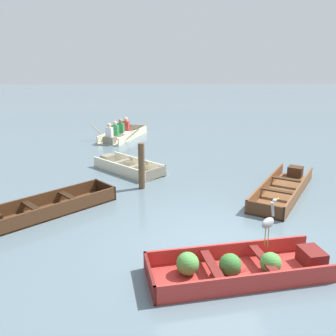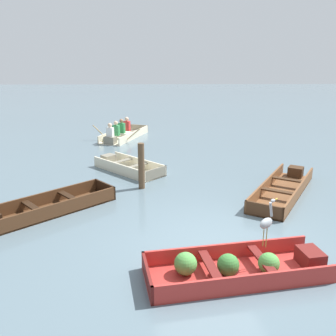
# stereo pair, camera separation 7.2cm
# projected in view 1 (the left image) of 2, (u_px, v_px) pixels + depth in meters

# --- Properties ---
(ground_plane) EXTENTS (80.00, 80.00, 0.00)m
(ground_plane) POSITION_uv_depth(u_px,v_px,m) (219.00, 245.00, 7.46)
(ground_plane) COLOR slate
(dinghy_red_foreground) EXTENTS (3.26, 1.60, 0.43)m
(dinghy_red_foreground) POSITION_uv_depth(u_px,v_px,m) (239.00, 267.00, 6.40)
(dinghy_red_foreground) COLOR #AD2D28
(dinghy_red_foreground) RESTS_ON ground
(skiff_wooden_brown_near_moored) EXTENTS (2.65, 3.54, 0.34)m
(skiff_wooden_brown_near_moored) POSITION_uv_depth(u_px,v_px,m) (284.00, 188.00, 10.23)
(skiff_wooden_brown_near_moored) COLOR brown
(skiff_wooden_brown_near_moored) RESTS_ON ground
(skiff_dark_varnish_mid_moored) EXTENTS (2.94, 2.77, 0.36)m
(skiff_dark_varnish_mid_moored) POSITION_uv_depth(u_px,v_px,m) (46.00, 208.00, 8.88)
(skiff_dark_varnish_mid_moored) COLOR #4C2D19
(skiff_dark_varnish_mid_moored) RESTS_ON ground
(skiff_cream_outer_moored) EXTENTS (2.41, 2.42, 0.34)m
(skiff_cream_outer_moored) POSITION_uv_depth(u_px,v_px,m) (126.00, 167.00, 12.14)
(skiff_cream_outer_moored) COLOR beige
(skiff_cream_outer_moored) RESTS_ON ground
(rowboat_cream_with_crew) EXTENTS (2.37, 3.22, 0.90)m
(rowboat_cream_with_crew) POSITION_uv_depth(u_px,v_px,m) (121.00, 134.00, 16.53)
(rowboat_cream_with_crew) COLOR beige
(rowboat_cream_with_crew) RESTS_ON ground
(heron_on_dinghy) EXTENTS (0.39, 0.36, 0.84)m
(heron_on_dinghy) POSITION_uv_depth(u_px,v_px,m) (268.00, 221.00, 6.40)
(heron_on_dinghy) COLOR olive
(heron_on_dinghy) RESTS_ON dinghy_red_foreground
(mooring_post) EXTENTS (0.18, 0.18, 1.30)m
(mooring_post) POSITION_uv_depth(u_px,v_px,m) (142.00, 166.00, 10.37)
(mooring_post) COLOR brown
(mooring_post) RESTS_ON ground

